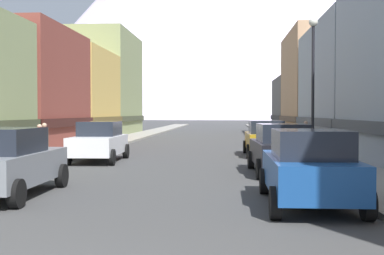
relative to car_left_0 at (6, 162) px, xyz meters
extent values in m
cube|color=gray|center=(-2.45, 27.08, -0.82)|extent=(2.50, 100.00, 0.15)
cube|color=gray|center=(10.05, 27.08, -0.82)|extent=(2.50, 100.00, 0.15)
cube|color=brown|center=(-6.93, 17.00, 2.71)|extent=(6.46, 9.28, 7.21)
cube|color=#3B1B16|center=(-6.93, 17.00, 0.70)|extent=(6.76, 9.28, 0.50)
cube|color=#D8B259|center=(-8.16, 26.70, 2.64)|extent=(8.93, 9.40, 7.07)
cube|color=brown|center=(-8.16, 26.70, 0.70)|extent=(9.23, 9.40, 0.50)
cube|color=#8C9966|center=(-7.37, 37.15, 4.10)|extent=(7.35, 11.46, 10.00)
cube|color=#3F442D|center=(-7.37, 37.15, 0.70)|extent=(7.65, 11.46, 0.50)
cube|color=#99A5B2|center=(15.68, 21.44, 3.09)|extent=(8.77, 13.89, 7.97)
cube|color=#444A50|center=(15.68, 21.44, 0.70)|extent=(9.07, 13.89, 0.50)
cube|color=tan|center=(15.02, 35.30, 3.91)|extent=(7.45, 12.98, 9.62)
cube|color=brown|center=(15.02, 35.30, 0.70)|extent=(7.75, 12.98, 0.50)
cube|color=#66605B|center=(15.04, 47.40, 2.21)|extent=(7.47, 10.75, 6.21)
cube|color=#2D2B29|center=(15.04, 47.40, 0.70)|extent=(7.77, 10.75, 0.50)
cube|color=slate|center=(0.00, 0.06, -0.16)|extent=(1.92, 4.43, 0.80)
cube|color=#1E232D|center=(0.00, -0.19, 0.56)|extent=(1.64, 2.23, 0.64)
cylinder|color=black|center=(-0.95, 1.69, -0.56)|extent=(0.23, 0.68, 0.68)
cylinder|color=black|center=(0.89, 1.73, -0.56)|extent=(0.23, 0.68, 0.68)
cylinder|color=black|center=(0.95, -1.57, -0.56)|extent=(0.23, 0.68, 0.68)
cube|color=silver|center=(0.00, 9.45, -0.16)|extent=(1.95, 4.44, 0.80)
cube|color=#1E232D|center=(-0.01, 9.70, 0.56)|extent=(1.65, 2.24, 0.64)
cylinder|color=black|center=(0.96, 7.82, -0.56)|extent=(0.24, 0.69, 0.68)
cylinder|color=black|center=(-0.88, 7.78, -0.56)|extent=(0.24, 0.69, 0.68)
cylinder|color=black|center=(0.88, 11.12, -0.56)|extent=(0.24, 0.69, 0.68)
cylinder|color=black|center=(-0.96, 11.08, -0.56)|extent=(0.24, 0.69, 0.68)
cube|color=#19478C|center=(7.60, -0.71, -0.16)|extent=(1.85, 4.40, 0.80)
cube|color=#1E232D|center=(7.60, -0.96, 0.56)|extent=(1.60, 2.20, 0.64)
cylinder|color=black|center=(6.68, 0.94, -0.56)|extent=(0.22, 0.68, 0.68)
cylinder|color=black|center=(8.52, 0.94, -0.56)|extent=(0.22, 0.68, 0.68)
cylinder|color=black|center=(6.68, -2.36, -0.56)|extent=(0.22, 0.68, 0.68)
cylinder|color=black|center=(8.52, -2.36, -0.56)|extent=(0.22, 0.68, 0.68)
cube|color=black|center=(7.60, 5.54, -0.16)|extent=(2.03, 4.48, 0.80)
cube|color=#1E232D|center=(7.61, 5.29, 0.56)|extent=(1.69, 2.27, 0.64)
cylinder|color=black|center=(6.61, 7.15, -0.56)|extent=(0.25, 0.69, 0.68)
cylinder|color=black|center=(8.45, 7.23, -0.56)|extent=(0.25, 0.69, 0.68)
cylinder|color=black|center=(6.75, 3.85, -0.56)|extent=(0.25, 0.69, 0.68)
cylinder|color=black|center=(8.59, 3.93, -0.56)|extent=(0.25, 0.69, 0.68)
cube|color=#B28419|center=(7.60, 13.05, -0.16)|extent=(1.92, 4.43, 0.80)
cube|color=#1E232D|center=(7.60, 12.80, 0.56)|extent=(1.64, 2.23, 0.64)
cylinder|color=black|center=(6.65, 14.68, -0.56)|extent=(0.23, 0.68, 0.68)
cylinder|color=black|center=(8.49, 14.71, -0.56)|extent=(0.23, 0.68, 0.68)
cylinder|color=black|center=(6.71, 11.38, -0.56)|extent=(0.23, 0.68, 0.68)
cylinder|color=black|center=(8.55, 11.42, -0.56)|extent=(0.23, 0.68, 0.68)
cylinder|color=brown|center=(-2.45, 9.40, -0.07)|extent=(0.36, 0.36, 1.35)
sphere|color=tan|center=(-2.45, 9.40, 0.71)|extent=(0.21, 0.21, 0.21)
cylinder|color=maroon|center=(-2.45, 8.82, -0.09)|extent=(0.36, 0.36, 1.32)
sphere|color=tan|center=(-2.45, 8.82, 0.67)|extent=(0.21, 0.21, 0.21)
cylinder|color=navy|center=(10.05, 15.95, -0.07)|extent=(0.36, 0.36, 1.36)
sphere|color=tan|center=(10.05, 15.95, 0.71)|extent=(0.22, 0.22, 0.22)
cylinder|color=black|center=(9.15, 8.22, 2.00)|extent=(0.12, 0.12, 5.50)
sphere|color=white|center=(9.15, 8.22, 4.93)|extent=(0.36, 0.36, 0.36)
camera|label=1|loc=(5.71, -12.70, 1.27)|focal=47.58mm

